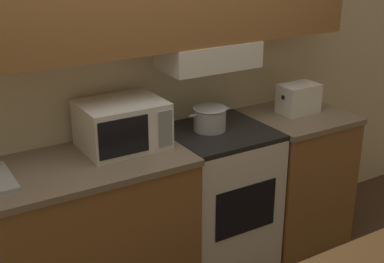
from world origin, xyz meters
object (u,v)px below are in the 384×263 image
at_px(cooking_pot, 210,118).
at_px(toaster, 299,98).
at_px(stove_range, 218,197).
at_px(microwave, 122,124).

bearing_deg(cooking_pot, toaster, -2.45).
relative_size(stove_range, toaster, 3.36).
distance_m(microwave, toaster, 1.27).
distance_m(cooking_pot, toaster, 0.70).
bearing_deg(microwave, cooking_pot, -3.51).
bearing_deg(microwave, stove_range, -7.04).
xyz_separation_m(stove_range, microwave, (-0.62, 0.08, 0.60)).
xyz_separation_m(stove_range, toaster, (0.65, 0.01, 0.57)).
distance_m(stove_range, toaster, 0.86).
distance_m(stove_range, microwave, 0.87).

